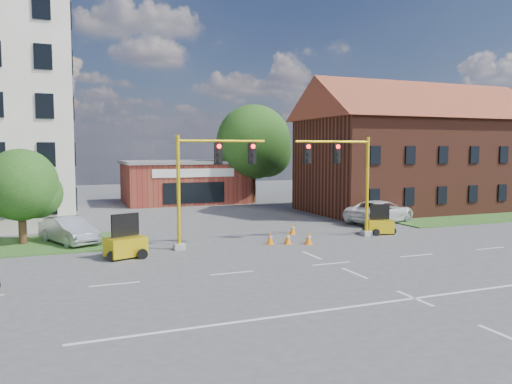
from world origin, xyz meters
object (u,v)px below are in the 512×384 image
signal_mast_west (208,177)px  pickup_white (380,212)px  trailer_west (126,245)px  trailer_east (379,225)px  signal_mast_east (345,174)px

signal_mast_west → pickup_white: bearing=16.6°
signal_mast_west → trailer_west: signal_mast_west is taller
trailer_east → trailer_west: bearing=-157.7°
trailer_east → signal_mast_east: bearing=-157.7°
signal_mast_west → trailer_west: 5.74m
trailer_west → signal_mast_west: bearing=-6.6°
signal_mast_west → trailer_east: size_ratio=3.32×
signal_mast_east → trailer_east: (2.76, 0.21, -3.34)m
signal_mast_west → signal_mast_east: bearing=0.0°
pickup_white → trailer_west: bearing=84.2°
trailer_west → trailer_east: (16.08, 1.27, -0.09)m
trailer_west → trailer_east: trailer_west is taller
signal_mast_west → signal_mast_east: same height
signal_mast_east → trailer_west: (-13.32, -1.05, -3.25)m
trailer_west → pickup_white: (19.07, 5.38, 0.17)m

